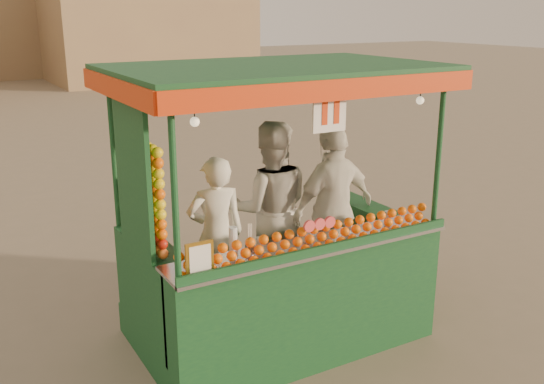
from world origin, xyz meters
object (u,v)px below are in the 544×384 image
juice_cart (275,259)px  vendor_left (216,234)px  vendor_right (333,210)px  vendor_middle (270,209)px

juice_cart → vendor_left: bearing=139.5°
vendor_left → vendor_right: bearing=-179.1°
vendor_left → vendor_middle: vendor_middle is taller
juice_cart → vendor_right: juice_cart is taller
vendor_right → vendor_middle: bearing=-34.5°
juice_cart → vendor_right: (0.80, 0.16, 0.34)m
vendor_middle → vendor_left: bearing=29.4°
juice_cart → vendor_right: size_ratio=1.67×
vendor_left → vendor_right: (1.26, -0.23, 0.12)m
juice_cart → vendor_left: (-0.46, 0.39, 0.22)m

